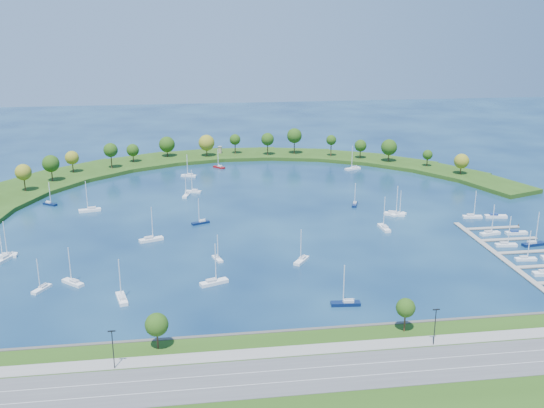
{
  "coord_description": "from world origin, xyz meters",
  "views": [
    {
      "loc": [
        -30.96,
        -250.72,
        83.4
      ],
      "look_at": [
        5.0,
        5.0,
        4.0
      ],
      "focal_mm": 41.35,
      "sensor_mm": 36.0,
      "label": 1
    }
  ],
  "objects": [
    {
      "name": "moored_boat_3",
      "position": [
        -51.92,
        -74.11,
        0.94
      ],
      "size": [
        4.54,
        9.27,
        13.13
      ],
      "rotation": [
        0.0,
        0.0,
        1.81
      ],
      "color": "white",
      "rests_on": "ground"
    },
    {
      "name": "docked_boat_10",
      "position": [
        87.92,
        -13.65,
        0.9
      ],
      "size": [
        8.28,
        3.3,
        11.84
      ],
      "rotation": [
        0.0,
        0.0,
        -0.13
      ],
      "color": "white",
      "rests_on": "ground"
    },
    {
      "name": "dock_system",
      "position": [
        85.3,
        -61.0,
        0.35
      ],
      "size": [
        24.28,
        82.0,
        1.6
      ],
      "color": "gray",
      "rests_on": "ground"
    },
    {
      "name": "moored_boat_18",
      "position": [
        -31.5,
        35.95,
        0.89
      ],
      "size": [
        4.08,
        7.97,
        11.29
      ],
      "rotation": [
        0.0,
        0.0,
        4.45
      ],
      "color": "white",
      "rests_on": "ground"
    },
    {
      "name": "docked_boat_11",
      "position": [
        97.87,
        -14.76,
        0.69
      ],
      "size": [
        9.45,
        3.99,
        1.87
      ],
      "rotation": [
        0.0,
        0.0,
        -0.16
      ],
      "color": "white",
      "rests_on": "ground"
    },
    {
      "name": "moored_boat_5",
      "position": [
        14.26,
        -86.62,
        0.93
      ],
      "size": [
        8.94,
        3.13,
        12.9
      ],
      "rotation": [
        0.0,
        0.0,
        3.06
      ],
      "color": "#0A1940",
      "rests_on": "ground"
    },
    {
      "name": "moored_boat_9",
      "position": [
        -96.1,
        -33.01,
        0.92
      ],
      "size": [
        8.44,
        2.57,
        12.32
      ],
      "rotation": [
        0.0,
        0.0,
        3.17
      ],
      "color": "white",
      "rests_on": "ground"
    },
    {
      "name": "breakwater_trees",
      "position": [
        -14.43,
        88.1,
        10.53
      ],
      "size": [
        241.95,
        86.46,
        15.5
      ],
      "color": "#382314",
      "rests_on": "breakwater"
    },
    {
      "name": "south_shoreline",
      "position": [
        0.03,
        -122.88,
        1.0
      ],
      "size": [
        420.0,
        43.1,
        11.6
      ],
      "color": "#274512",
      "rests_on": "ground"
    },
    {
      "name": "moored_boat_13",
      "position": [
        7.47,
        -51.55,
        0.91
      ],
      "size": [
        6.68,
        8.13,
        12.21
      ],
      "rotation": [
        0.0,
        0.0,
        4.1
      ],
      "color": "white",
      "rests_on": "ground"
    },
    {
      "name": "moored_boat_14",
      "position": [
        -77.4,
        -63.22,
        0.87
      ],
      "size": [
        5.44,
        7.43,
        10.84
      ],
      "rotation": [
        0.0,
        0.0,
        4.2
      ],
      "color": "white",
      "rests_on": "ground"
    },
    {
      "name": "moored_boat_15",
      "position": [
        -45.47,
        -23.2,
        0.95
      ],
      "size": [
        9.48,
        5.48,
        13.45
      ],
      "rotation": [
        0.0,
        0.0,
        0.34
      ],
      "color": "white",
      "rests_on": "ground"
    },
    {
      "name": "ground",
      "position": [
        0.0,
        0.0,
        0.0
      ],
      "size": [
        700.0,
        700.0,
        0.0
      ],
      "primitive_type": "plane",
      "color": "#071B3F",
      "rests_on": "ground"
    },
    {
      "name": "moored_boat_10",
      "position": [
        -12.9,
        89.69,
        0.87
      ],
      "size": [
        6.71,
        6.56,
        10.78
      ],
      "rotation": [
        0.0,
        0.0,
        2.38
      ],
      "color": "maroon",
      "rests_on": "ground"
    },
    {
      "name": "docked_boat_9",
      "position": [
        95.98,
        -35.25,
        0.64
      ],
      "size": [
        8.64,
        2.79,
        1.74
      ],
      "rotation": [
        0.0,
        0.0,
        -0.05
      ],
      "color": "white",
      "rests_on": "ground"
    },
    {
      "name": "moored_boat_2",
      "position": [
        60.09,
        75.74,
        0.95
      ],
      "size": [
        9.41,
        5.36,
        13.34
      ],
      "rotation": [
        0.0,
        0.0,
        3.47
      ],
      "color": "white",
      "rests_on": "ground"
    },
    {
      "name": "moored_boat_7",
      "position": [
        -92.74,
        30.44,
        0.87
      ],
      "size": [
        7.04,
        5.82,
        10.59
      ],
      "rotation": [
        0.0,
        0.0,
        5.66
      ],
      "color": "#0A1940",
      "rests_on": "ground"
    },
    {
      "name": "moored_boat_6",
      "position": [
        -26.1,
        -5.39,
        0.88
      ],
      "size": [
        7.7,
        4.71,
        10.96
      ],
      "rotation": [
        0.0,
        0.0,
        3.52
      ],
      "color": "#0A1940",
      "rests_on": "ground"
    },
    {
      "name": "moored_boat_19",
      "position": [
        -21.51,
        -45.74,
        0.85
      ],
      "size": [
        3.82,
        6.72,
        9.52
      ],
      "rotation": [
        0.0,
        0.0,
        5.04
      ],
      "color": "white",
      "rests_on": "ground"
    },
    {
      "name": "docked_boat_6",
      "position": [
        85.52,
        -47.17,
        0.9
      ],
      "size": [
        8.17,
        3.01,
        11.74
      ],
      "rotation": [
        0.0,
        0.0,
        -0.1
      ],
      "color": "white",
      "rests_on": "ground"
    },
    {
      "name": "breakwater",
      "position": [
        -46.33,
        48.72,
        0.99
      ],
      "size": [
        286.74,
        247.64,
        2.0
      ],
      "color": "#274512",
      "rests_on": "ground"
    },
    {
      "name": "moored_boat_21",
      "position": [
        -23.83,
        -66.06,
        0.96
      ],
      "size": [
        9.55,
        5.79,
        13.59
      ],
      "rotation": [
        0.0,
        0.0,
        0.37
      ],
      "color": "white",
      "rests_on": "ground"
    },
    {
      "name": "moored_boat_20",
      "position": [
        -95.11,
        -35.31,
        0.97
      ],
      "size": [
        6.43,
        9.81,
        14.06
      ],
      "rotation": [
        0.0,
        0.0,
        1.14
      ],
      "color": "white",
      "rests_on": "ground"
    },
    {
      "name": "moored_boat_17",
      "position": [
        -68.41,
        -59.9,
        0.92
      ],
      "size": [
        7.76,
        7.49,
        12.39
      ],
      "rotation": [
        0.0,
        0.0,
        2.39
      ],
      "color": "white",
      "rests_on": "ground"
    },
    {
      "name": "moored_boat_8",
      "position": [
        56.41,
        -5.74,
        0.94
      ],
      "size": [
        9.19,
        6.04,
        13.18
      ],
      "rotation": [
        0.0,
        0.0,
        5.85
      ],
      "color": "white",
      "rests_on": "ground"
    },
    {
      "name": "moored_boat_16",
      "position": [
        -73.49,
        18.04,
        0.96
      ],
      "size": [
        9.7,
        4.42,
        13.78
      ],
      "rotation": [
        0.0,
        0.0,
        3.34
      ],
      "color": "white",
      "rests_on": "ground"
    },
    {
      "name": "moored_boat_1",
      "position": [
        -29.85,
        72.69,
        0.9
      ],
      "size": [
        8.42,
        4.86,
        11.95
      ],
      "rotation": [
        0.0,
        0.0,
        2.8
      ],
      "color": "white",
      "rests_on": "ground"
    },
    {
      "name": "harbor_tower",
      "position": [
        -10.61,
        118.93,
        4.16
      ],
      "size": [
        2.6,
        2.6,
        4.21
      ],
      "color": "gray",
      "rests_on": "breakwater"
    },
    {
      "name": "moored_boat_4",
      "position": [
        43.4,
        10.48,
        0.87
      ],
      "size": [
        4.37,
        7.41,
        10.53
      ],
      "rotation": [
        0.0,
        0.0,
        4.36
      ],
      "color": "#0A1940",
      "rests_on": "ground"
    },
    {
      "name": "docked_boat_7",
      "position": [
        96.01,
        -47.98,
        0.94
      ],
      "size": [
        9.19,
        3.78,
        13.11
      ],
      "rotation": [
        0.0,
        0.0,
        0.15
      ],
      "color": "#0A1940",
      "rests_on": "ground"
    },
    {
      "name": "moored_boat_11",
      "position": [
        -28.11,
        41.82,
        0.88
      ],
      "size": [
        7.92,
        4.47,
        11.22
      ],
      "rotation": [
        0.0,
        0.0,
        2.82
      ],
      "color": "white",
      "rests_on": "ground"
    },
    {
      "name": "moored_boat_0",
      "position": [
        46.49,
        -22.67,
        0.95
      ],
      "size": [
        3.0,
        9.19,
        13.34
      ],
      "rotation": [
        0.0,
        0.0,
        1.62
      ],
      "color": "white",
      "rests_on": "ground"
    },
    {
      "name": "moored_boat_12",
      "position": [
        58.17,
        -6.21,
        0.88
      ],
      "size": [
        7.62,
        5.0,
        10.93
      ],
      "rotation": [
        0.0,
        0.0,
        0.43
      ],
      "color": "white",
      "rests_on": "ground"
    },
    {
      "name": "docked_boat_8",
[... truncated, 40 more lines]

